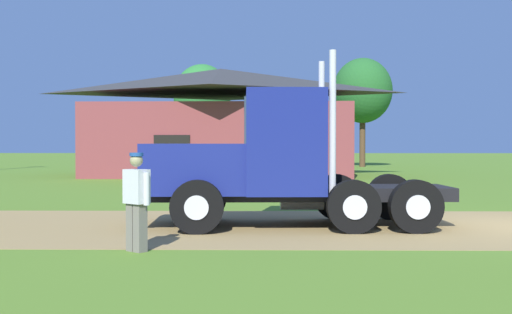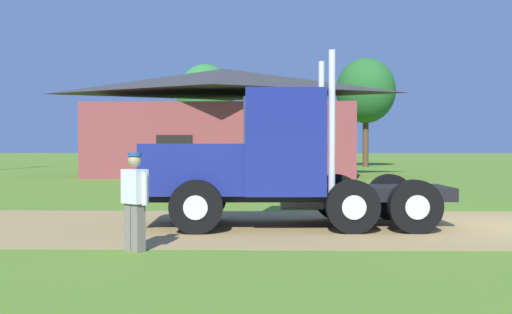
{
  "view_description": "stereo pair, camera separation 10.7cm",
  "coord_description": "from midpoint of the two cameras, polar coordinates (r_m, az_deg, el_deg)",
  "views": [
    {
      "loc": [
        -5.52,
        -13.88,
        1.81
      ],
      "look_at": [
        -5.77,
        1.47,
        1.47
      ],
      "focal_mm": 45.19,
      "sensor_mm": 36.0,
      "label": 1
    },
    {
      "loc": [
        -5.42,
        -13.87,
        1.81
      ],
      "look_at": [
        -5.77,
        1.47,
        1.47
      ],
      "focal_mm": 45.19,
      "sensor_mm": 36.0,
      "label": 2
    }
  ],
  "objects": [
    {
      "name": "tree_mid",
      "position": [
        49.34,
        9.35,
        5.79
      ],
      "size": [
        4.45,
        4.45,
        8.19
      ],
      "color": "#513823",
      "rests_on": "ground_plane"
    },
    {
      "name": "truck_foreground_white",
      "position": [
        13.93,
        0.74,
        -0.65
      ],
      "size": [
        6.76,
        2.84,
        3.68
      ],
      "color": "black",
      "rests_on": "ground_plane"
    },
    {
      "name": "tree_left",
      "position": [
        47.56,
        -4.85,
        5.39
      ],
      "size": [
        4.19,
        4.19,
        7.57
      ],
      "color": "#513823",
      "rests_on": "ground_plane"
    },
    {
      "name": "visitor_by_barrel",
      "position": [
        10.89,
        -10.81,
        -3.61
      ],
      "size": [
        0.49,
        0.46,
        1.64
      ],
      "color": "silver",
      "rests_on": "ground_plane"
    },
    {
      "name": "shed_building",
      "position": [
        35.78,
        -3.2,
        2.94
      ],
      "size": [
        14.73,
        8.51,
        5.92
      ],
      "color": "brown",
      "rests_on": "ground_plane"
    }
  ]
}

